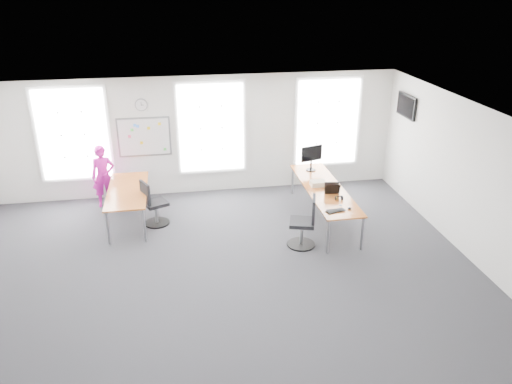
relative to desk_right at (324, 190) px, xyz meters
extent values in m
plane|color=#28282C|center=(-2.65, -1.92, -0.72)|extent=(10.00, 10.00, 0.00)
plane|color=white|center=(-2.65, -1.92, 2.28)|extent=(10.00, 10.00, 0.00)
plane|color=silver|center=(-2.65, 2.08, 0.78)|extent=(10.00, 0.00, 10.00)
plane|color=silver|center=(-2.65, -5.92, 0.78)|extent=(10.00, 0.00, 10.00)
plane|color=silver|center=(2.35, -1.92, 0.78)|extent=(0.00, 10.00, 10.00)
cube|color=white|center=(-5.65, 2.05, 0.98)|extent=(1.60, 0.06, 2.20)
cube|color=white|center=(-2.35, 2.05, 0.98)|extent=(1.60, 0.06, 2.20)
cube|color=white|center=(0.65, 2.05, 0.98)|extent=(1.60, 0.06, 2.20)
cube|color=#B77733|center=(0.00, 0.00, 0.03)|extent=(0.84, 3.15, 0.03)
cylinder|color=gray|center=(-0.36, -1.52, -0.35)|extent=(0.05, 0.05, 0.74)
cylinder|color=gray|center=(0.36, -1.52, -0.35)|extent=(0.05, 0.05, 0.74)
cylinder|color=gray|center=(-0.36, 1.52, -0.35)|extent=(0.05, 0.05, 0.74)
cylinder|color=gray|center=(0.36, 1.52, -0.35)|extent=(0.05, 0.05, 0.74)
cube|color=#B77733|center=(-4.39, 0.60, 0.05)|extent=(0.86, 2.16, 0.03)
cylinder|color=gray|center=(-4.76, -0.42, -0.34)|extent=(0.05, 0.05, 0.76)
cylinder|color=gray|center=(-4.02, -0.42, -0.34)|extent=(0.05, 0.05, 0.76)
cylinder|color=gray|center=(-4.76, 1.62, -0.34)|extent=(0.05, 0.05, 0.76)
cylinder|color=gray|center=(-4.02, 1.62, -0.34)|extent=(0.05, 0.05, 0.76)
cylinder|color=black|center=(-0.81, -1.14, -0.70)|extent=(0.59, 0.59, 0.03)
cylinder|color=gray|center=(-0.81, -1.14, -0.45)|extent=(0.07, 0.07, 0.47)
cube|color=black|center=(-0.81, -1.14, -0.19)|extent=(0.62, 0.62, 0.08)
cube|color=black|center=(-0.59, -1.20, 0.13)|extent=(0.19, 0.47, 0.51)
cylinder|color=black|center=(-3.79, 0.38, -0.70)|extent=(0.56, 0.56, 0.03)
cylinder|color=gray|center=(-3.79, 0.38, -0.46)|extent=(0.07, 0.07, 0.46)
cube|color=black|center=(-3.79, 0.38, -0.21)|extent=(0.63, 0.63, 0.08)
cube|color=black|center=(-3.99, 0.29, 0.09)|extent=(0.24, 0.44, 0.49)
imported|color=#CB1599|center=(-5.02, 1.59, 0.04)|extent=(0.59, 0.42, 1.52)
cube|color=silver|center=(-4.00, 2.05, 0.83)|extent=(1.20, 0.03, 0.90)
cylinder|color=gray|center=(-4.00, 2.05, 1.63)|extent=(0.30, 0.04, 0.30)
cube|color=black|center=(2.30, 1.08, 1.58)|extent=(0.06, 0.90, 0.55)
cube|color=black|center=(-0.13, -1.22, 0.06)|extent=(0.43, 0.25, 0.02)
ellipsoid|color=black|center=(0.18, -1.17, 0.07)|extent=(0.08, 0.12, 0.04)
cylinder|color=black|center=(0.06, -0.96, 0.05)|extent=(0.07, 0.07, 0.01)
cylinder|color=black|center=(0.05, -0.69, 0.09)|extent=(0.04, 0.08, 0.08)
cylinder|color=black|center=(0.18, -0.69, 0.09)|extent=(0.04, 0.08, 0.08)
cylinder|color=gold|center=(0.05, -0.69, 0.09)|extent=(0.01, 0.09, 0.09)
cube|color=black|center=(0.12, -0.69, 0.14)|extent=(0.15, 0.02, 0.01)
cube|color=black|center=(0.07, -0.32, 0.18)|extent=(0.32, 0.11, 0.26)
cube|color=orange|center=(0.07, -0.39, 0.17)|extent=(0.31, 0.12, 0.23)
cube|color=black|center=(0.07, -0.40, 0.18)|extent=(0.32, 0.12, 0.25)
cube|color=#F3E6C4|center=(-0.11, 0.15, 0.11)|extent=(0.34, 0.25, 0.11)
cylinder|color=black|center=(-0.01, 1.12, 0.06)|extent=(0.23, 0.23, 0.02)
cylinder|color=black|center=(-0.01, 1.12, 0.18)|extent=(0.05, 0.05, 0.23)
cube|color=black|center=(-0.01, 1.11, 0.50)|extent=(0.56, 0.20, 0.38)
cube|color=black|center=(-0.01, 1.09, 0.50)|extent=(0.51, 0.16, 0.34)
camera|label=1|loc=(-3.28, -9.97, 4.48)|focal=35.00mm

